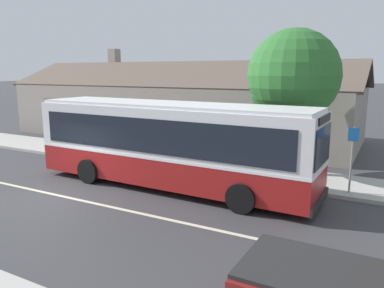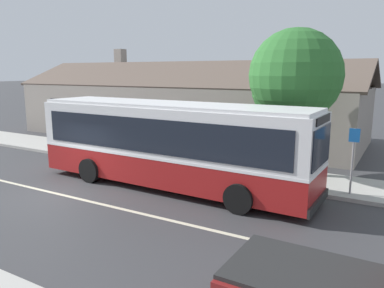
% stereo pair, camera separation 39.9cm
% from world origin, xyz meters
% --- Properties ---
extents(ground_plane, '(300.00, 300.00, 0.00)m').
position_xyz_m(ground_plane, '(0.00, 0.00, 0.00)').
color(ground_plane, '#38383A').
extents(sidewalk_far, '(60.00, 3.00, 0.15)m').
position_xyz_m(sidewalk_far, '(0.00, 6.00, 0.07)').
color(sidewalk_far, '#ADAAA3').
rests_on(sidewalk_far, ground).
extents(lane_divider_stripe, '(60.00, 0.16, 0.01)m').
position_xyz_m(lane_divider_stripe, '(0.00, 0.00, 0.00)').
color(lane_divider_stripe, beige).
rests_on(lane_divider_stripe, ground).
extents(community_building, '(23.88, 8.41, 6.20)m').
position_xyz_m(community_building, '(-2.40, 13.34, 1.89)').
color(community_building, gray).
rests_on(community_building, ground).
extents(transit_bus, '(11.54, 2.95, 3.31)m').
position_xyz_m(transit_bus, '(3.26, 2.90, 1.78)').
color(transit_bus, maroon).
rests_on(transit_bus, ground).
extents(bench_by_building, '(1.87, 0.51, 0.94)m').
position_xyz_m(bench_by_building, '(-4.95, 5.30, 0.58)').
color(bench_by_building, brown).
rests_on(bench_by_building, sidewalk_far).
extents(bench_down_street, '(1.77, 0.51, 0.94)m').
position_xyz_m(bench_down_street, '(-0.16, 5.37, 0.57)').
color(bench_down_street, brown).
rests_on(bench_down_street, sidewalk_far).
extents(street_tree_primary, '(3.85, 3.85, 6.26)m').
position_xyz_m(street_tree_primary, '(6.89, 6.65, 4.20)').
color(street_tree_primary, '#4C3828').
rests_on(street_tree_primary, ground).
extents(bus_stop_sign, '(0.36, 0.07, 2.40)m').
position_xyz_m(bus_stop_sign, '(9.62, 4.99, 1.64)').
color(bus_stop_sign, gray).
rests_on(bus_stop_sign, sidewalk_far).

